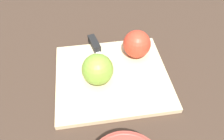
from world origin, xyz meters
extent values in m
plane|color=#38281E|center=(0.00, 0.00, 0.00)|extent=(4.00, 4.00, 0.00)
cube|color=#D1B789|center=(0.00, 0.00, 0.01)|extent=(0.34, 0.31, 0.02)
sphere|color=red|center=(-0.08, -0.08, 0.06)|extent=(0.08, 0.08, 0.08)
cylinder|color=#EFE5C6|center=(-0.08, -0.09, 0.06)|extent=(0.08, 0.02, 0.08)
sphere|color=olive|center=(0.04, 0.02, 0.06)|extent=(0.09, 0.09, 0.09)
cylinder|color=#EFE5C6|center=(0.04, 0.01, 0.06)|extent=(0.07, 0.05, 0.08)
cube|color=silver|center=(0.03, -0.06, 0.02)|extent=(0.04, 0.08, 0.00)
cube|color=black|center=(0.05, -0.13, 0.03)|extent=(0.04, 0.07, 0.02)
camera|label=1|loc=(0.03, 0.41, 0.49)|focal=35.00mm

